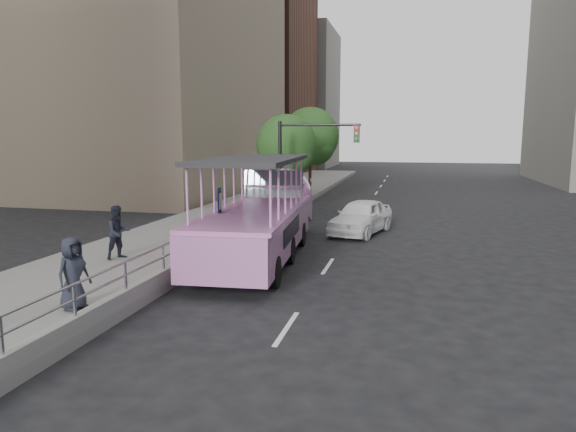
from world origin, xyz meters
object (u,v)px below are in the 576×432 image
(car, at_px, (361,216))
(street_tree_far, at_px, (311,138))
(parking_sign, at_px, (220,218))
(street_tree_near, at_px, (288,147))
(pedestrian_far, at_px, (73,273))
(traffic_signal, at_px, (303,155))
(pedestrian_mid, at_px, (119,232))
(duck_boat, at_px, (263,219))

(car, distance_m, street_tree_far, 12.93)
(parking_sign, distance_m, street_tree_near, 13.12)
(pedestrian_far, xyz_separation_m, traffic_signal, (2.38, 15.21, 2.32))
(car, height_order, street_tree_near, street_tree_near)
(pedestrian_mid, xyz_separation_m, parking_sign, (3.36, 0.80, 0.50))
(pedestrian_far, distance_m, street_tree_far, 24.85)
(duck_boat, bearing_deg, traffic_signal, 90.15)
(pedestrian_mid, bearing_deg, pedestrian_far, -129.03)
(street_tree_near, height_order, street_tree_far, street_tree_far)
(car, relative_size, street_tree_far, 0.72)
(street_tree_far, bearing_deg, traffic_signal, -81.57)
(pedestrian_far, relative_size, parking_sign, 0.65)
(car, relative_size, pedestrian_mid, 2.54)
(pedestrian_far, xyz_separation_m, parking_sign, (1.54, 5.71, 0.53))
(duck_boat, xyz_separation_m, pedestrian_far, (-2.40, -7.91, -0.19))
(traffic_signal, bearing_deg, car, -33.59)
(duck_boat, xyz_separation_m, pedestrian_mid, (-4.21, -3.00, -0.17))
(street_tree_near, bearing_deg, car, -49.17)
(street_tree_near, relative_size, street_tree_far, 0.89)
(parking_sign, relative_size, street_tree_far, 0.42)
(car, bearing_deg, parking_sign, -104.08)
(car, xyz_separation_m, parking_sign, (-4.04, -7.37, 0.93))
(car, xyz_separation_m, pedestrian_mid, (-7.40, -8.17, 0.42))
(car, distance_m, parking_sign, 8.46)
(parking_sign, bearing_deg, street_tree_near, 93.36)
(duck_boat, height_order, street_tree_near, street_tree_near)
(parking_sign, xyz_separation_m, street_tree_near, (-0.76, 12.93, 2.10))
(duck_boat, height_order, car, duck_boat)
(pedestrian_far, bearing_deg, pedestrian_mid, 35.64)
(car, height_order, parking_sign, parking_sign)
(traffic_signal, bearing_deg, pedestrian_far, -98.89)
(pedestrian_mid, distance_m, street_tree_far, 20.16)
(duck_boat, height_order, traffic_signal, traffic_signal)
(pedestrian_far, height_order, traffic_signal, traffic_signal)
(traffic_signal, bearing_deg, street_tree_far, 98.43)
(car, height_order, pedestrian_mid, pedestrian_mid)
(traffic_signal, height_order, street_tree_far, street_tree_far)
(duck_boat, xyz_separation_m, street_tree_near, (-1.62, 10.73, 2.44))
(pedestrian_mid, relative_size, traffic_signal, 0.35)
(street_tree_far, bearing_deg, pedestrian_far, -92.28)
(car, height_order, street_tree_far, street_tree_far)
(duck_boat, distance_m, car, 6.10)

